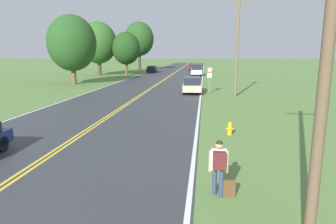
{
  "coord_description": "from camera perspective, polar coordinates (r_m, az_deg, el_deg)",
  "views": [
    {
      "loc": [
        6.19,
        -2.61,
        4.11
      ],
      "look_at": [
        4.53,
        10.94,
        1.39
      ],
      "focal_mm": 32.0,
      "sensor_mm": 36.0,
      "label": 1
    }
  ],
  "objects": [
    {
      "name": "hitchhiker_person",
      "position": [
        8.76,
        9.63,
        -9.49
      ],
      "size": [
        0.57,
        0.41,
        1.67
      ],
      "rotation": [
        0.0,
        0.0,
        1.59
      ],
      "color": "navy",
      "rests_on": "ground"
    },
    {
      "name": "suitcase",
      "position": [
        9.08,
        11.21,
        -14.0
      ],
      "size": [
        0.46,
        0.15,
        0.58
      ],
      "rotation": [
        0.0,
        0.0,
        1.59
      ],
      "color": "brown",
      "rests_on": "ground"
    },
    {
      "name": "fire_hydrant",
      "position": [
        15.49,
        11.7,
        -3.05
      ],
      "size": [
        0.41,
        0.25,
        0.67
      ],
      "color": "gold",
      "rests_on": "ground"
    },
    {
      "name": "traffic_sign",
      "position": [
        30.79,
        7.94,
        7.29
      ],
      "size": [
        0.6,
        0.1,
        2.69
      ],
      "color": "gray",
      "rests_on": "ground"
    },
    {
      "name": "utility_pole_foreground",
      "position": [
        6.6,
        28.66,
        16.09
      ],
      "size": [
        1.8,
        0.24,
        9.31
      ],
      "color": "brown",
      "rests_on": "ground"
    },
    {
      "name": "utility_pole_midground",
      "position": [
        28.75,
        13.02,
        12.18
      ],
      "size": [
        1.8,
        0.24,
        9.1
      ],
      "color": "brown",
      "rests_on": "ground"
    },
    {
      "name": "tree_left_verge",
      "position": [
        55.44,
        -8.0,
        11.91
      ],
      "size": [
        5.02,
        5.02,
        7.74
      ],
      "color": "brown",
      "rests_on": "ground"
    },
    {
      "name": "tree_behind_sign",
      "position": [
        72.49,
        -5.53,
        13.66
      ],
      "size": [
        6.86,
        6.86,
        11.18
      ],
      "color": "#473828",
      "rests_on": "ground"
    },
    {
      "name": "tree_mid_treeline",
      "position": [
        56.9,
        -13.1,
        12.7
      ],
      "size": [
        6.49,
        6.49,
        9.57
      ],
      "color": "#473828",
      "rests_on": "ground"
    },
    {
      "name": "tree_right_cluster",
      "position": [
        41.4,
        -17.84,
        12.37
      ],
      "size": [
        6.22,
        6.22,
        8.88
      ],
      "color": "brown",
      "rests_on": "ground"
    },
    {
      "name": "car_champagne_hatchback_approaching",
      "position": [
        31.06,
        4.57,
        5.26
      ],
      "size": [
        2.05,
        4.39,
        1.66
      ],
      "rotation": [
        0.0,
        0.0,
        -1.52
      ],
      "color": "black",
      "rests_on": "ground"
    },
    {
      "name": "car_white_van_mid_near",
      "position": [
        55.23,
        5.4,
        8.05
      ],
      "size": [
        2.07,
        4.95,
        2.05
      ],
      "rotation": [
        0.0,
        0.0,
        -1.53
      ],
      "color": "black",
      "rests_on": "ground"
    },
    {
      "name": "car_black_hatchback_mid_far",
      "position": [
        63.97,
        -3.11,
        8.23
      ],
      "size": [
        1.94,
        3.97,
        1.37
      ],
      "rotation": [
        0.0,
        0.0,
        1.61
      ],
      "color": "black",
      "rests_on": "ground"
    },
    {
      "name": "car_maroon_suv_receding",
      "position": [
        70.92,
        4.84,
        8.6
      ],
      "size": [
        1.97,
        4.26,
        1.58
      ],
      "rotation": [
        0.0,
        0.0,
        -1.61
      ],
      "color": "black",
      "rests_on": "ground"
    }
  ]
}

